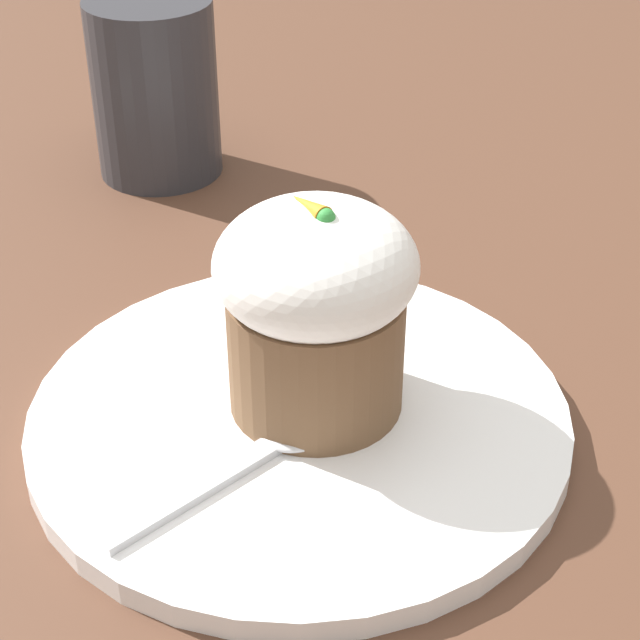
% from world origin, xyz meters
% --- Properties ---
extents(ground_plane, '(4.00, 4.00, 0.00)m').
position_xyz_m(ground_plane, '(0.00, 0.00, 0.00)').
color(ground_plane, '#513323').
extents(dessert_plate, '(0.24, 0.24, 0.01)m').
position_xyz_m(dessert_plate, '(0.00, 0.00, 0.01)').
color(dessert_plate, white).
rests_on(dessert_plate, ground_plane).
extents(carrot_cake, '(0.08, 0.08, 0.10)m').
position_xyz_m(carrot_cake, '(-0.00, -0.01, 0.06)').
color(carrot_cake, brown).
rests_on(carrot_cake, dessert_plate).
extents(spoon, '(0.04, 0.12, 0.01)m').
position_xyz_m(spoon, '(-0.02, 0.02, 0.01)').
color(spoon, silver).
rests_on(spoon, dessert_plate).
extents(coffee_cup, '(0.11, 0.08, 0.11)m').
position_xyz_m(coffee_cup, '(0.27, -0.07, 0.05)').
color(coffee_cup, '#2D2D33').
rests_on(coffee_cup, ground_plane).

